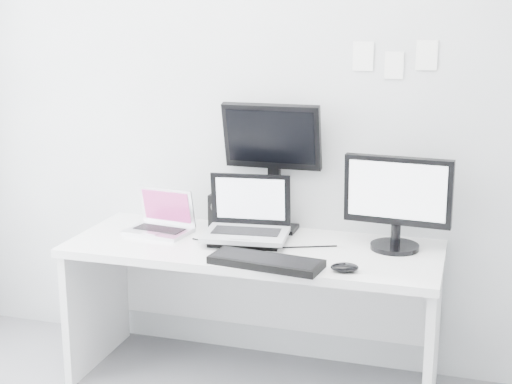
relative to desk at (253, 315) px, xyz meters
The scene contains 12 objects.
back_wall 1.05m from the desk, 90.00° to the left, with size 3.60×3.60×0.00m, color silver.
desk is the anchor object (origin of this frame).
macbook 0.71m from the desk, behind, with size 0.31×0.23×0.23m, color silver.
speaker 0.56m from the desk, 139.83° to the left, with size 0.09×0.09×0.19m, color black.
dell_laptop 0.53m from the desk, 163.53° to the left, with size 0.40×0.31×0.33m, color #AAADB1.
rear_monitor 0.76m from the desk, 86.71° to the left, with size 0.50×0.18×0.68m, color black.
samsung_monitor 0.90m from the desk, 11.40° to the left, with size 0.51×0.23×0.46m, color black.
keyboard 0.49m from the desk, 62.15° to the right, with size 0.51×0.18×0.03m, color black.
mouse 0.67m from the desk, 27.00° to the right, with size 0.12×0.08×0.04m, color black.
wall_note_0 1.38m from the desk, 37.40° to the left, with size 0.10×0.00×0.14m, color white.
wall_note_1 1.40m from the desk, 29.83° to the left, with size 0.09×0.00×0.13m, color white.
wall_note_2 1.51m from the desk, 24.64° to the left, with size 0.10×0.00×0.14m, color white.
Camera 1 is at (0.99, -1.99, 1.82)m, focal length 51.48 mm.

